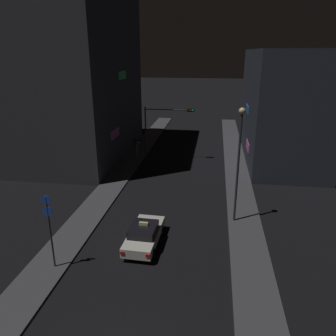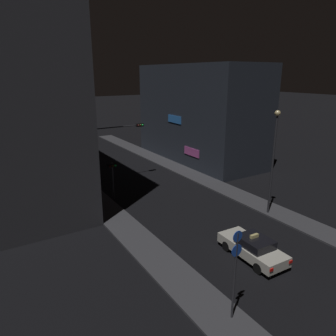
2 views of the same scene
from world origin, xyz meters
name	(u,v)px [view 1 (image 1 of 2)]	position (x,y,z in m)	size (l,w,h in m)	color
sidewalk_left	(129,164)	(-5.74, 24.41, 0.06)	(2.35, 52.81, 0.12)	#424247
sidewalk_right	(236,169)	(5.74, 24.41, 0.06)	(2.35, 52.81, 0.12)	#424247
building_facade_left	(75,67)	(-12.17, 27.38, 10.01)	(10.59, 18.54, 20.01)	#333338
building_facade_right	(282,106)	(10.61, 29.75, 5.93)	(7.48, 18.28, 11.86)	#282D38
taxi	(144,234)	(-0.79, 9.21, 0.74)	(1.96, 4.51, 1.62)	silver
traffic_light_overhead	(163,122)	(-2.29, 26.79, 4.29)	(5.47, 0.42, 5.92)	#2D2D33
traffic_light_left_kerb	(137,148)	(-4.32, 22.40, 2.46)	(0.80, 0.42, 3.40)	#2D2D33
sign_pole_left	(49,226)	(-5.30, 6.11, 2.73)	(0.57, 0.10, 4.38)	#2D2D33
street_lamp_near_block	(239,153)	(5.00, 13.06, 5.16)	(0.44, 0.44, 8.10)	#2D2D33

